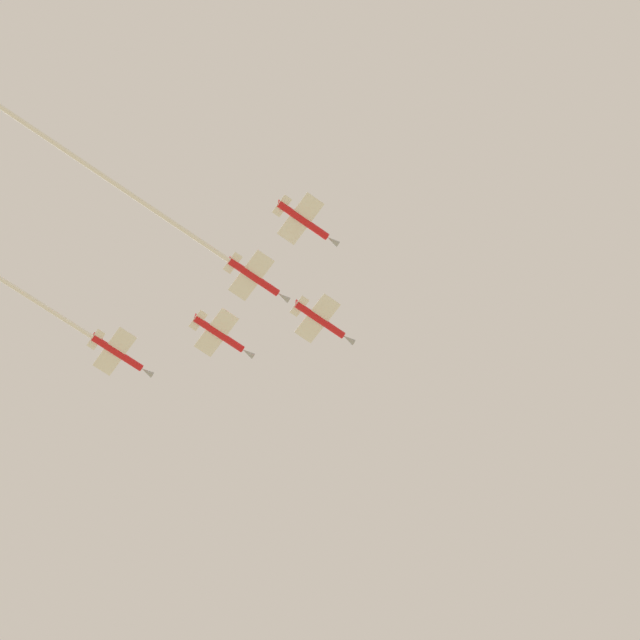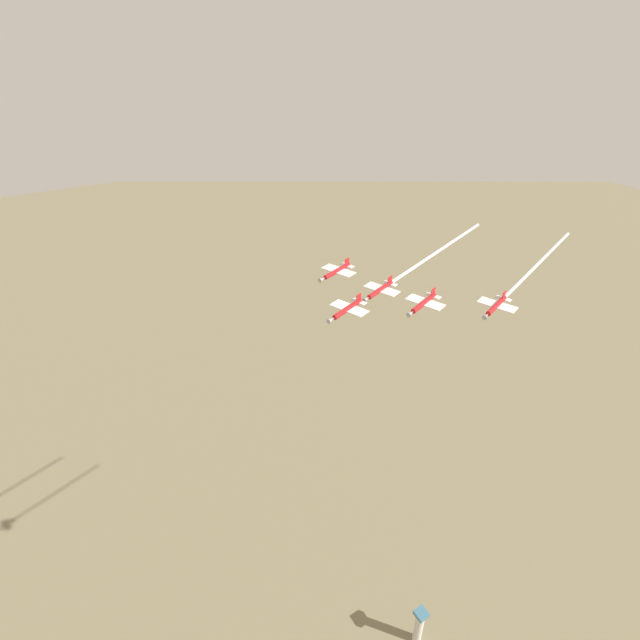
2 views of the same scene
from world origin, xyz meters
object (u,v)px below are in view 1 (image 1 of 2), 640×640
jet_lead (321,321)px  jet_starboard_inner (305,221)px  jet_starboard_outer (20,291)px  jet_port_outer (158,213)px  jet_port_inner (220,335)px

jet_lead → jet_starboard_inner: bearing=-45.0°
jet_starboard_outer → jet_port_outer: bearing=24.6°
jet_lead → jet_starboard_outer: jet_lead is taller
jet_port_outer → jet_starboard_inner: bearing=58.9°
jet_starboard_outer → jet_lead: bearing=60.8°
jet_port_inner → jet_starboard_outer: (-37.32, 1.44, -1.93)m
jet_lead → jet_port_inner: size_ratio=1.00×
jet_port_inner → jet_port_outer: bearing=-58.9°
jet_starboard_inner → jet_port_outer: size_ratio=0.20×
jet_port_inner → jet_port_outer: 26.23m
jet_port_inner → jet_starboard_inner: jet_starboard_inner is taller
jet_lead → jet_starboard_inner: (-8.38, -17.21, 1.20)m
jet_starboard_outer → jet_port_inner: bearing=68.8°
jet_lead → jet_starboard_inner: jet_starboard_inner is taller
jet_lead → jet_port_inner: jet_port_inner is taller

